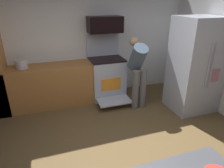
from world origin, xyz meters
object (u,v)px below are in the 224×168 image
object	(u,v)px
oven_range	(107,77)
microwave	(105,25)
refrigerator	(195,66)
stock_pot	(21,64)
person_cook	(138,68)

from	to	relation	value
oven_range	microwave	distance (m)	1.18
refrigerator	stock_pot	xyz separation A→B (m)	(-3.32, 1.09, 0.04)
person_cook	stock_pot	xyz separation A→B (m)	(-2.27, 0.63, 0.12)
oven_range	person_cook	world-z (taller)	oven_range
microwave	refrigerator	bearing A→B (deg)	-37.23
oven_range	microwave	bearing A→B (deg)	90.00
refrigerator	stock_pot	distance (m)	3.50
oven_range	refrigerator	xyz separation A→B (m)	(1.54, -1.08, 0.44)
oven_range	refrigerator	size ratio (longest dim) A/B	0.79
refrigerator	person_cook	xyz separation A→B (m)	(-1.05, 0.46, -0.08)
oven_range	person_cook	bearing A→B (deg)	-51.54
microwave	refrigerator	world-z (taller)	refrigerator
oven_range	person_cook	xyz separation A→B (m)	(0.49, -0.62, 0.36)
refrigerator	person_cook	size ratio (longest dim) A/B	1.29
microwave	person_cook	distance (m)	1.19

